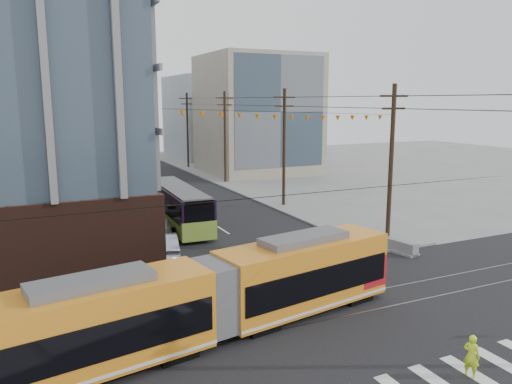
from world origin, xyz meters
The scene contains 12 objects.
ground centered at (0.00, 0.00, 0.00)m, with size 160.00×160.00×0.00m, color slate.
bg_bldg_ne_near centered at (16.00, 48.00, 8.00)m, with size 14.00×14.00×16.00m, color gray.
bg_bldg_nw_far centered at (-14.00, 72.00, 10.00)m, with size 16.00×18.00×20.00m, color gray.
bg_bldg_ne_far centered at (18.00, 68.00, 7.00)m, with size 16.00×16.00×14.00m, color #8C99A5.
utility_pole_far centered at (8.50, 56.00, 5.50)m, with size 0.30×0.30×11.00m, color black.
streetcar centered at (-6.87, 3.58, 1.80)m, with size 18.66×2.62×3.60m, color orange, non-canonical shape.
city_bus centered at (-2.76, 22.77, 1.65)m, with size 2.53×11.68×3.31m, color black, non-canonical shape.
parked_car_silver centered at (-5.90, 15.47, 0.78)m, with size 1.65×4.74×1.56m, color #969CAE.
parked_car_white centered at (-4.98, 20.21, 0.71)m, with size 1.98×4.87×1.41m, color silver.
parked_car_grey centered at (-5.64, 26.35, 0.65)m, with size 2.17×4.71×1.31m, color #595B64.
pedestrian centered at (0.57, -3.22, 0.81)m, with size 0.59×0.39×1.62m, color #D0F324.
jersey_barrier centered at (8.30, 10.54, 0.42)m, with size 0.95×4.23×0.85m, color slate.
Camera 1 is at (-13.57, -15.01, 9.92)m, focal length 35.00 mm.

